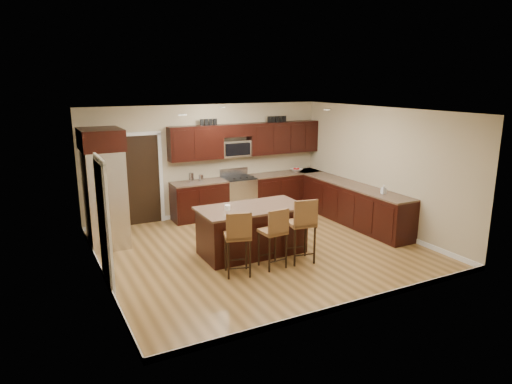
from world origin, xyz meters
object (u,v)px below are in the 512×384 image
refrigerator (104,187)px  stool_left (238,236)px  range (238,195)px  island (252,232)px  stool_mid (275,231)px  stool_right (302,223)px

refrigerator → stool_left: bearing=-56.9°
range → refrigerator: size_ratio=0.47×
island → stool_mid: 0.88m
stool_right → refrigerator: bearing=147.1°
stool_right → island: bearing=133.2°
stool_left → refrigerator: size_ratio=0.49×
range → island: (-0.92, -2.56, -0.04)m
stool_left → refrigerator: 3.14m
stool_right → refrigerator: 3.97m
stool_left → stool_right: stool_right is taller
range → island: 2.72m
refrigerator → stool_mid: bearing=-47.3°
stool_mid → stool_right: size_ratio=0.91×
stool_left → refrigerator: (-1.69, 2.60, 0.49)m
stool_left → stool_right: 1.28m
island → refrigerator: 3.05m
refrigerator → stool_right: bearing=-41.2°
range → refrigerator: 3.47m
stool_left → stool_mid: 0.71m
stool_mid → refrigerator: 3.57m
island → stool_left: 1.12m
refrigerator → island: bearing=-36.4°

